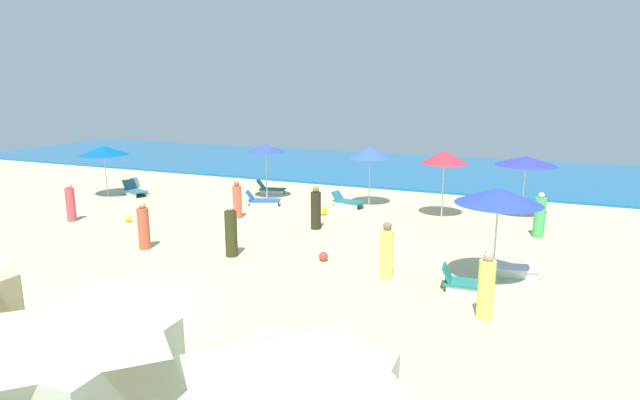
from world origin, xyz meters
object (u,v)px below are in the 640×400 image
object	(u,v)px
umbrella_3	(370,152)
beachgoer_7	(71,203)
beach_ball_0	(128,219)
beachgoer_5	(387,252)
beach_ball_2	(323,256)
beachgoer_2	(231,232)
umbrella_0	(526,161)
lounge_chair_2_1	(139,188)
beachgoer_3	(316,209)
umbrella_2	(104,151)
lounge_chair_4_0	(511,268)
beachgoer_0	(237,201)
lounge_chair_3_0	(347,201)
lounge_chair_1_0	(270,189)
beachgoer_6	(540,217)
lounge_chair_2_0	(134,190)
beach_ball_1	(323,211)
cabana_3	(77,393)
beachgoer_1	(144,227)
lounge_chair_1_1	(262,200)
umbrella_5	(444,157)
beachgoer_4	(486,288)
umbrella_4	(499,196)

from	to	relation	value
umbrella_3	beachgoer_7	world-z (taller)	umbrella_3
beachgoer_7	beach_ball_0	distance (m)	2.38
beachgoer_5	beach_ball_2	size ratio (longest dim) A/B	5.68
umbrella_3	beachgoer_2	distance (m)	8.83
umbrella_0	beach_ball_0	world-z (taller)	umbrella_0
lounge_chair_2_1	beachgoer_3	size ratio (longest dim) A/B	0.84
umbrella_2	lounge_chair_4_0	distance (m)	19.29
umbrella_2	beachgoer_0	size ratio (longest dim) A/B	1.60
lounge_chair_3_0	lounge_chair_4_0	world-z (taller)	lounge_chair_3_0
lounge_chair_1_0	lounge_chair_3_0	world-z (taller)	lounge_chair_1_0
lounge_chair_1_0	beachgoer_7	size ratio (longest dim) A/B	0.97
lounge_chair_1_0	lounge_chair_4_0	size ratio (longest dim) A/B	0.96
umbrella_3	beachgoer_3	xyz separation A→B (m)	(-0.71, -4.48, -1.65)
beachgoer_6	beachgoer_3	bearing A→B (deg)	116.18
lounge_chair_2_0	umbrella_3	world-z (taller)	umbrella_3
beachgoer_0	beach_ball_1	bearing A→B (deg)	-132.11
cabana_3	beach_ball_0	bearing A→B (deg)	129.11
beachgoer_2	beach_ball_2	world-z (taller)	beachgoer_2
beachgoer_2	beachgoer_3	size ratio (longest dim) A/B	1.03
beachgoer_1	beach_ball_2	size ratio (longest dim) A/B	5.56
lounge_chair_1_1	umbrella_5	world-z (taller)	umbrella_5
umbrella_5	beach_ball_2	xyz separation A→B (m)	(-2.47, -6.86, -2.35)
lounge_chair_2_1	umbrella_5	world-z (taller)	umbrella_5
beach_ball_0	beachgoer_7	bearing A→B (deg)	-161.69
lounge_chair_2_0	umbrella_5	distance (m)	14.92
beachgoer_4	beachgoer_6	size ratio (longest dim) A/B	1.00
beachgoer_5	beach_ball_0	distance (m)	11.31
lounge_chair_4_0	beach_ball_2	distance (m)	5.50
beachgoer_5	beachgoer_6	size ratio (longest dim) A/B	1.01
lounge_chair_1_1	beach_ball_1	bearing A→B (deg)	-120.53
lounge_chair_2_0	beach_ball_0	world-z (taller)	lounge_chair_2_0
beachgoer_0	lounge_chair_4_0	bearing A→B (deg)	-176.44
umbrella_5	beach_ball_0	bearing A→B (deg)	-154.26
lounge_chair_4_0	umbrella_5	world-z (taller)	umbrella_5
umbrella_0	beachgoer_7	distance (m)	18.38
lounge_chair_1_1	lounge_chair_2_0	size ratio (longest dim) A/B	1.01
cabana_3	beach_ball_1	world-z (taller)	cabana_3
lounge_chair_4_0	umbrella_4	bearing A→B (deg)	142.06
lounge_chair_2_0	beachgoer_3	bearing A→B (deg)	-77.97
beachgoer_3	beach_ball_2	world-z (taller)	beachgoer_3
lounge_chair_2_1	beach_ball_1	size ratio (longest dim) A/B	3.98
beachgoer_6	lounge_chair_1_0	bearing A→B (deg)	87.57
lounge_chair_2_0	umbrella_3	bearing A→B (deg)	-54.80
beachgoer_2	beachgoer_3	distance (m)	4.16
lounge_chair_1_0	beach_ball_1	xyz separation A→B (m)	(4.10, -3.08, -0.07)
beachgoer_1	beach_ball_2	world-z (taller)	beachgoer_1
lounge_chair_4_0	beachgoer_0	world-z (taller)	beachgoer_0
umbrella_2	lounge_chair_3_0	xyz separation A→B (m)	(11.61, 2.23, -1.97)
beachgoer_7	beach_ball_2	distance (m)	11.14
cabana_3	beachgoer_1	world-z (taller)	cabana_3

